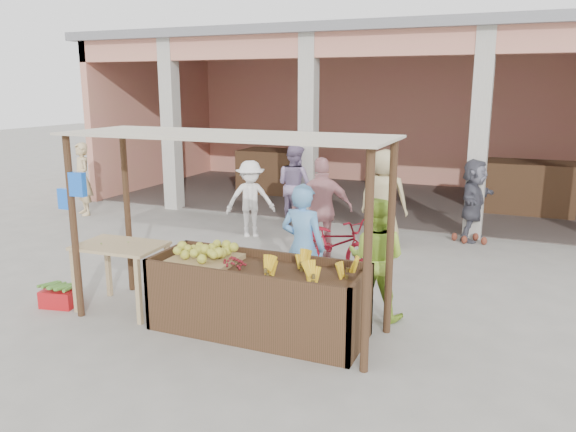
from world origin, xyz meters
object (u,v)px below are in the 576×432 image
at_px(vendor_green, 377,255).
at_px(motorcycle, 334,242).
at_px(side_table, 121,255).
at_px(fruit_stall, 258,301).
at_px(red_crate, 60,298).
at_px(vendor_blue, 303,243).

relative_size(vendor_green, motorcycle, 0.89).
bearing_deg(motorcycle, vendor_green, -120.89).
xyz_separation_m(side_table, vendor_green, (3.17, 1.08, 0.06)).
distance_m(fruit_stall, red_crate, 2.88).
bearing_deg(red_crate, vendor_green, 6.61).
bearing_deg(fruit_stall, red_crate, -173.95).
xyz_separation_m(vendor_blue, motorcycle, (-0.11, 1.66, -0.42)).
xyz_separation_m(red_crate, vendor_blue, (3.07, 1.21, 0.79)).
height_order(fruit_stall, motorcycle, motorcycle).
bearing_deg(vendor_green, side_table, 21.26).
bearing_deg(vendor_blue, motorcycle, -80.72).
bearing_deg(side_table, motorcycle, 48.49).
xyz_separation_m(side_table, vendor_blue, (2.20, 0.96, 0.15)).
bearing_deg(motorcycle, vendor_blue, -152.04).
height_order(vendor_blue, motorcycle, vendor_blue).
relative_size(fruit_stall, vendor_blue, 1.43).
height_order(red_crate, motorcycle, motorcycle).
xyz_separation_m(fruit_stall, vendor_blue, (0.23, 0.91, 0.51)).
height_order(side_table, vendor_green, vendor_green).
distance_m(fruit_stall, vendor_blue, 1.07).
bearing_deg(red_crate, motorcycle, 32.43).
height_order(side_table, vendor_blue, vendor_blue).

